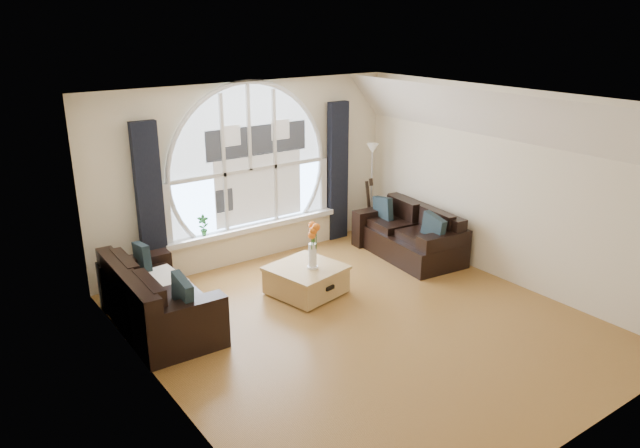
% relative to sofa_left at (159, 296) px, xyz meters
% --- Properties ---
extents(ground, '(5.00, 5.50, 0.01)m').
position_rel_sofa_left_xyz_m(ground, '(2.03, -1.40, -0.40)').
color(ground, brown).
rests_on(ground, ground).
extents(ceiling, '(5.00, 5.50, 0.01)m').
position_rel_sofa_left_xyz_m(ceiling, '(2.03, -1.40, 2.30)').
color(ceiling, silver).
rests_on(ceiling, ground).
extents(wall_back, '(5.00, 0.01, 2.70)m').
position_rel_sofa_left_xyz_m(wall_back, '(2.03, 1.35, 0.95)').
color(wall_back, beige).
rests_on(wall_back, ground).
extents(wall_front, '(5.00, 0.01, 2.70)m').
position_rel_sofa_left_xyz_m(wall_front, '(2.03, -4.15, 0.95)').
color(wall_front, beige).
rests_on(wall_front, ground).
extents(wall_left, '(0.01, 5.50, 2.70)m').
position_rel_sofa_left_xyz_m(wall_left, '(-0.47, -1.40, 0.95)').
color(wall_left, beige).
rests_on(wall_left, ground).
extents(wall_right, '(0.01, 5.50, 2.70)m').
position_rel_sofa_left_xyz_m(wall_right, '(4.53, -1.40, 0.95)').
color(wall_right, beige).
rests_on(wall_right, ground).
extents(attic_slope, '(0.92, 5.50, 0.72)m').
position_rel_sofa_left_xyz_m(attic_slope, '(4.23, -1.40, 1.95)').
color(attic_slope, silver).
rests_on(attic_slope, ground).
extents(arched_window, '(2.60, 0.06, 2.15)m').
position_rel_sofa_left_xyz_m(arched_window, '(2.03, 1.32, 1.23)').
color(arched_window, silver).
rests_on(arched_window, wall_back).
extents(window_sill, '(2.90, 0.22, 0.08)m').
position_rel_sofa_left_xyz_m(window_sill, '(2.03, 1.25, 0.11)').
color(window_sill, white).
rests_on(window_sill, wall_back).
extents(window_frame, '(2.76, 0.08, 2.15)m').
position_rel_sofa_left_xyz_m(window_frame, '(2.03, 1.29, 1.23)').
color(window_frame, white).
rests_on(window_frame, wall_back).
extents(neighbor_house, '(1.70, 0.02, 1.50)m').
position_rel_sofa_left_xyz_m(neighbor_house, '(2.18, 1.31, 1.10)').
color(neighbor_house, silver).
rests_on(neighbor_house, wall_back).
extents(curtain_left, '(0.35, 0.12, 2.30)m').
position_rel_sofa_left_xyz_m(curtain_left, '(0.43, 1.23, 0.75)').
color(curtain_left, black).
rests_on(curtain_left, ground).
extents(curtain_right, '(0.35, 0.12, 2.30)m').
position_rel_sofa_left_xyz_m(curtain_right, '(3.63, 1.23, 0.75)').
color(curtain_right, black).
rests_on(curtain_right, ground).
extents(sofa_left, '(0.97, 1.87, 0.82)m').
position_rel_sofa_left_xyz_m(sofa_left, '(0.00, 0.00, 0.00)').
color(sofa_left, black).
rests_on(sofa_left, ground).
extents(sofa_right, '(1.04, 1.80, 0.76)m').
position_rel_sofa_left_xyz_m(sofa_right, '(4.03, -0.09, 0.00)').
color(sofa_right, black).
rests_on(sofa_right, ground).
extents(coffee_chest, '(1.05, 1.05, 0.43)m').
position_rel_sofa_left_xyz_m(coffee_chest, '(1.96, -0.27, -0.18)').
color(coffee_chest, tan).
rests_on(coffee_chest, ground).
extents(throw_blanket, '(0.61, 0.61, 0.10)m').
position_rel_sofa_left_xyz_m(throw_blanket, '(0.08, 0.21, 0.10)').
color(throw_blanket, silver).
rests_on(throw_blanket, sofa_left).
extents(vase_flowers, '(0.24, 0.24, 0.70)m').
position_rel_sofa_left_xyz_m(vase_flowers, '(2.00, -0.36, 0.38)').
color(vase_flowers, white).
rests_on(vase_flowers, coffee_chest).
extents(floor_lamp, '(0.24, 0.24, 1.60)m').
position_rel_sofa_left_xyz_m(floor_lamp, '(4.15, 0.98, 0.40)').
color(floor_lamp, '#B2B2B2').
rests_on(floor_lamp, ground).
extents(guitar, '(0.39, 0.28, 1.06)m').
position_rel_sofa_left_xyz_m(guitar, '(4.02, 0.95, 0.13)').
color(guitar, brown).
rests_on(guitar, ground).
extents(potted_plant, '(0.19, 0.17, 0.31)m').
position_rel_sofa_left_xyz_m(potted_plant, '(1.19, 1.25, 0.31)').
color(potted_plant, '#1E6023').
rests_on(potted_plant, window_sill).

